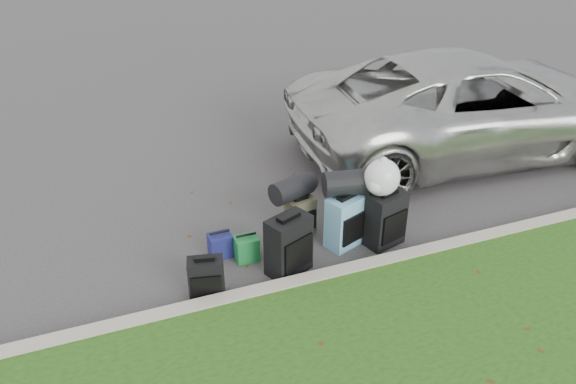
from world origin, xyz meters
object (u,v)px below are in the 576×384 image
object	(u,v)px
suv	(472,104)
suitcase_teal	(345,221)
suitcase_large_black_right	(386,219)
tote_green	(247,248)
suitcase_large_black_left	(289,245)
suitcase_olive	(300,216)
tote_navy	(220,245)
suitcase_small_black	(206,278)

from	to	relation	value
suv	suitcase_teal	world-z (taller)	suv
suitcase_large_black_right	tote_green	distance (m)	1.73
suitcase_large_black_left	suitcase_large_black_right	distance (m)	1.32
suitcase_olive	suitcase_teal	xyz separation A→B (m)	(0.41, -0.44, 0.09)
suitcase_teal	tote_green	bearing A→B (deg)	153.06
suitcase_teal	tote_green	world-z (taller)	suitcase_teal
suitcase_olive	suitcase_teal	distance (m)	0.61
suitcase_olive	suitcase_teal	size ratio (longest dim) A/B	0.74
suitcase_olive	tote_navy	xyz separation A→B (m)	(-1.09, -0.12, -0.10)
suitcase_small_black	suitcase_olive	bearing A→B (deg)	42.11
suitcase_teal	suitcase_large_black_left	bearing A→B (deg)	176.41
suv	suitcase_large_black_right	xyz separation A→B (m)	(-2.62, -1.91, -0.46)
suitcase_olive	tote_green	world-z (taller)	suitcase_olive
suitcase_small_black	tote_navy	bearing A→B (deg)	76.66
suv	suitcase_olive	bearing A→B (deg)	115.11
suitcase_olive	suitcase_large_black_right	distance (m)	1.07
suitcase_large_black_left	suv	bearing A→B (deg)	4.56
suv	suitcase_large_black_left	bearing A→B (deg)	121.70
suitcase_small_black	suitcase_olive	size ratio (longest dim) A/B	0.98
suitcase_large_black_left	tote_green	size ratio (longest dim) A/B	2.35
suitcase_large_black_right	suitcase_olive	bearing A→B (deg)	129.91
suitcase_teal	suitcase_small_black	bearing A→B (deg)	170.32
tote_navy	suitcase_teal	bearing A→B (deg)	-13.63
suitcase_large_black_left	suitcase_olive	size ratio (longest dim) A/B	1.46
suitcase_large_black_left	suitcase_olive	xyz separation A→B (m)	(0.43, 0.70, -0.11)
suitcase_teal	tote_green	size ratio (longest dim) A/B	2.18
suv	suitcase_small_black	xyz separation A→B (m)	(-4.92, -2.12, -0.57)
suitcase_large_black_right	suitcase_teal	bearing A→B (deg)	145.44
tote_green	suv	bearing A→B (deg)	20.55
suitcase_large_black_right	tote_navy	size ratio (longest dim) A/B	2.40
tote_green	suitcase_teal	bearing A→B (deg)	-6.15
tote_green	tote_navy	size ratio (longest dim) A/B	1.05
suv	suitcase_teal	distance (m)	3.59
tote_navy	tote_green	bearing A→B (deg)	-36.08
suitcase_teal	suitcase_large_black_right	world-z (taller)	suitcase_large_black_right
suitcase_small_black	suitcase_large_black_right	bearing A→B (deg)	17.61
suitcase_small_black	suitcase_large_black_left	world-z (taller)	suitcase_large_black_left
suitcase_large_black_left	tote_green	world-z (taller)	suitcase_large_black_left
suv	tote_navy	world-z (taller)	suv
suitcase_olive	suitcase_teal	bearing A→B (deg)	-58.82
suitcase_large_black_left	suitcase_large_black_right	world-z (taller)	suitcase_large_black_left
suitcase_teal	tote_navy	distance (m)	1.54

